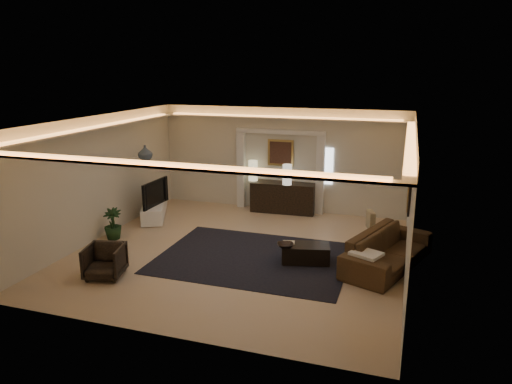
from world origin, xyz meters
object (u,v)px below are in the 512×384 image
(console, at_px, (283,198))
(armchair, at_px, (105,261))
(sofa, at_px, (388,250))
(coffee_table, at_px, (306,253))

(console, xyz_separation_m, armchair, (-2.20, -5.23, -0.08))
(sofa, relative_size, armchair, 3.50)
(console, distance_m, coffee_table, 3.60)
(sofa, xyz_separation_m, coffee_table, (-1.64, -0.29, -0.16))
(sofa, bearing_deg, armchair, 133.53)
(coffee_table, distance_m, armchair, 4.04)
(console, bearing_deg, coffee_table, -70.26)
(console, distance_m, armchair, 5.67)
(armchair, bearing_deg, console, 53.38)
(coffee_table, xyz_separation_m, armchair, (-3.56, -1.90, 0.12))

